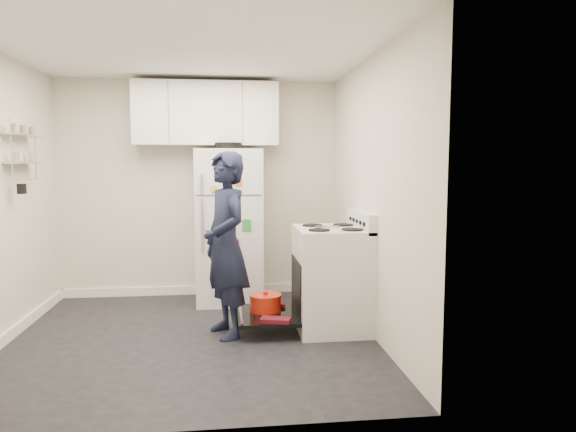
{
  "coord_description": "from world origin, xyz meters",
  "views": [
    {
      "loc": [
        0.31,
        -4.47,
        1.53
      ],
      "look_at": [
        0.89,
        0.31,
        1.05
      ],
      "focal_mm": 32.0,
      "sensor_mm": 36.0,
      "label": 1
    }
  ],
  "objects": [
    {
      "name": "upper_cabinets",
      "position": [
        0.1,
        1.43,
        2.1
      ],
      "size": [
        1.6,
        0.33,
        0.7
      ],
      "primitive_type": "cube",
      "color": "silver",
      "rests_on": "room"
    },
    {
      "name": "electric_range",
      "position": [
        1.26,
        0.15,
        0.47
      ],
      "size": [
        0.66,
        0.76,
        1.1
      ],
      "color": "silver",
      "rests_on": "ground"
    },
    {
      "name": "refrigerator",
      "position": [
        0.34,
        1.25,
        0.86
      ],
      "size": [
        0.72,
        0.74,
        1.77
      ],
      "color": "silver",
      "rests_on": "ground"
    },
    {
      "name": "room",
      "position": [
        -0.03,
        0.03,
        1.21
      ],
      "size": [
        3.21,
        3.21,
        2.51
      ],
      "color": "black",
      "rests_on": "ground"
    },
    {
      "name": "person",
      "position": [
        0.3,
        0.07,
        0.83
      ],
      "size": [
        0.59,
        0.7,
        1.65
      ],
      "primitive_type": "imported",
      "rotation": [
        0.0,
        0.0,
        -1.2
      ],
      "color": "black",
      "rests_on": "ground"
    },
    {
      "name": "open_oven_door",
      "position": [
        0.67,
        0.19,
        0.19
      ],
      "size": [
        0.55,
        0.72,
        0.23
      ],
      "color": "black",
      "rests_on": "ground"
    },
    {
      "name": "wall_shelf_rack",
      "position": [
        -1.52,
        0.49,
        1.68
      ],
      "size": [
        0.14,
        0.6,
        0.61
      ],
      "color": "#B2B2B7",
      "rests_on": "room"
    }
  ]
}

